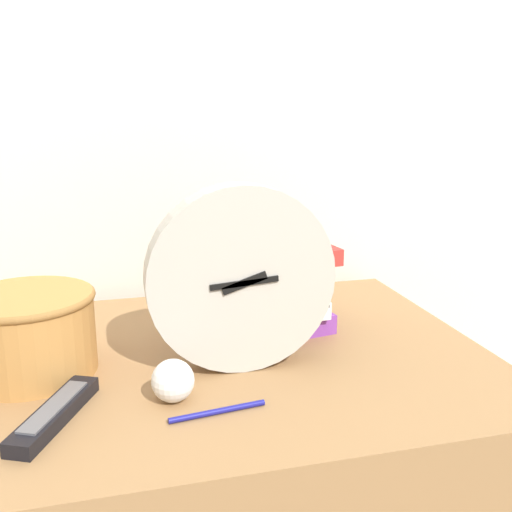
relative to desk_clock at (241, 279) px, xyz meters
name	(u,v)px	position (x,y,z in m)	size (l,w,h in m)	color
wall_back	(144,55)	(-0.09, 0.46, 0.35)	(6.00, 0.04, 2.40)	silver
desk_clock	(241,279)	(0.00, 0.00, 0.00)	(0.29, 0.05, 0.29)	#B7B2A8
book_stack	(268,287)	(0.08, 0.14, -0.06)	(0.26, 0.20, 0.16)	#7A3899
basket	(28,330)	(-0.32, 0.06, -0.08)	(0.21, 0.21, 0.13)	#B27A3D
tv_remote	(55,413)	(-0.27, -0.10, -0.13)	(0.11, 0.18, 0.02)	black
crumpled_paper_ball	(173,381)	(-0.12, -0.08, -0.11)	(0.06, 0.06, 0.06)	white
pen	(218,411)	(-0.06, -0.13, -0.14)	(0.13, 0.03, 0.01)	navy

